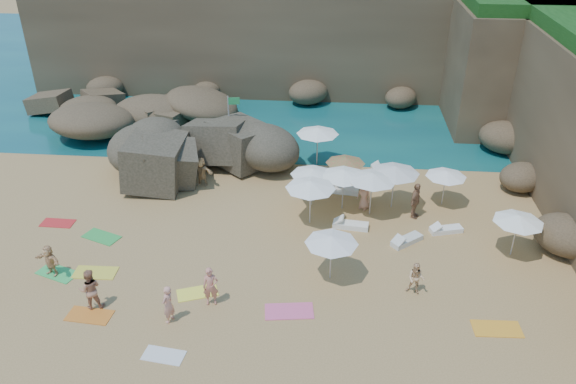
# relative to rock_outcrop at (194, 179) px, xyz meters

# --- Properties ---
(ground) EXTENTS (120.00, 120.00, 0.00)m
(ground) POSITION_rel_rock_outcrop_xyz_m (3.90, -7.58, 0.00)
(ground) COLOR tan
(ground) RESTS_ON ground
(seawater) EXTENTS (120.00, 120.00, 0.00)m
(seawater) POSITION_rel_rock_outcrop_xyz_m (3.90, 22.42, 0.00)
(seawater) COLOR #0C4751
(seawater) RESTS_ON ground
(cliff_back) EXTENTS (44.00, 8.00, 8.00)m
(cliff_back) POSITION_rel_rock_outcrop_xyz_m (5.90, 17.42, 4.00)
(cliff_back) COLOR brown
(cliff_back) RESTS_ON ground
(cliff_corner) EXTENTS (10.00, 12.00, 8.00)m
(cliff_corner) POSITION_rel_rock_outcrop_xyz_m (20.90, 12.42, 4.00)
(cliff_corner) COLOR brown
(cliff_corner) RESTS_ON ground
(rock_promontory) EXTENTS (12.00, 7.00, 2.00)m
(rock_promontory) POSITION_rel_rock_outcrop_xyz_m (-7.10, 8.42, 0.00)
(rock_promontory) COLOR brown
(rock_promontory) RESTS_ON ground
(marina_masts) EXTENTS (3.10, 0.10, 6.00)m
(marina_masts) POSITION_rel_rock_outcrop_xyz_m (-12.60, 22.42, 3.00)
(marina_masts) COLOR white
(marina_masts) RESTS_ON ground
(rock_outcrop) EXTENTS (9.05, 7.08, 3.43)m
(rock_outcrop) POSITION_rel_rock_outcrop_xyz_m (0.00, 0.00, 0.00)
(rock_outcrop) COLOR brown
(rock_outcrop) RESTS_ON ground
(flag_pole) EXTENTS (0.75, 0.15, 3.85)m
(flag_pole) POSITION_rel_rock_outcrop_xyz_m (1.67, 3.53, 2.46)
(flag_pole) COLOR silver
(flag_pole) RESTS_ON ground
(parasol_0) EXTENTS (2.53, 2.53, 2.39)m
(parasol_0) POSITION_rel_rock_outcrop_xyz_m (7.02, 2.58, 2.19)
(parasol_0) COLOR silver
(parasol_0) RESTS_ON ground
(parasol_1) EXTENTS (2.13, 2.13, 2.01)m
(parasol_1) POSITION_rel_rock_outcrop_xyz_m (13.89, -1.64, 1.85)
(parasol_1) COLOR silver
(parasol_1) RESTS_ON ground
(parasol_2) EXTENTS (2.28, 2.28, 2.16)m
(parasol_2) POSITION_rel_rock_outcrop_xyz_m (6.95, -2.29, 1.98)
(parasol_2) COLOR silver
(parasol_2) RESTS_ON ground
(parasol_3) EXTENTS (2.52, 2.52, 2.39)m
(parasol_3) POSITION_rel_rock_outcrop_xyz_m (10.01, -2.95, 2.19)
(parasol_3) COLOR silver
(parasol_3) RESTS_ON ground
(parasol_4) EXTENTS (2.56, 2.56, 2.42)m
(parasol_4) POSITION_rel_rock_outcrop_xyz_m (11.18, -2.16, 2.22)
(parasol_4) COLOR silver
(parasol_4) RESTS_ON ground
(parasol_5) EXTENTS (2.51, 2.51, 2.37)m
(parasol_5) POSITION_rel_rock_outcrop_xyz_m (6.96, -4.06, 2.18)
(parasol_5) COLOR silver
(parasol_5) RESTS_ON ground
(parasol_6) EXTENTS (2.16, 2.16, 2.04)m
(parasol_6) POSITION_rel_rock_outcrop_xyz_m (8.68, -0.59, 1.87)
(parasol_6) COLOR silver
(parasol_6) RESTS_ON ground
(parasol_7) EXTENTS (2.40, 2.40, 2.27)m
(parasol_7) POSITION_rel_rock_outcrop_xyz_m (8.58, -2.51, 2.09)
(parasol_7) COLOR silver
(parasol_7) RESTS_ON ground
(parasol_9) EXTENTS (2.29, 2.29, 2.17)m
(parasol_9) POSITION_rel_rock_outcrop_xyz_m (8.08, -8.48, 1.99)
(parasol_9) COLOR silver
(parasol_9) RESTS_ON ground
(parasol_11) EXTENTS (2.25, 2.25, 2.13)m
(parasol_11) POSITION_rel_rock_outcrop_xyz_m (16.38, -6.01, 1.95)
(parasol_11) COLOR silver
(parasol_11) RESTS_ON ground
(lounger_0) EXTENTS (1.61, 0.64, 0.24)m
(lounger_0) POSITION_rel_rock_outcrop_xyz_m (9.67, 0.35, 0.12)
(lounger_0) COLOR white
(lounger_0) RESTS_ON ground
(lounger_1) EXTENTS (1.59, 0.71, 0.24)m
(lounger_1) POSITION_rel_rock_outcrop_xyz_m (11.07, 2.25, 0.12)
(lounger_1) COLOR silver
(lounger_1) RESTS_ON ground
(lounger_2) EXTENTS (1.68, 0.94, 0.25)m
(lounger_2) POSITION_rel_rock_outcrop_xyz_m (13.70, -4.35, 0.12)
(lounger_2) COLOR white
(lounger_2) RESTS_ON ground
(lounger_3) EXTENTS (1.81, 0.78, 0.27)m
(lounger_3) POSITION_rel_rock_outcrop_xyz_m (9.01, -4.37, 0.14)
(lounger_3) COLOR white
(lounger_3) RESTS_ON ground
(lounger_4) EXTENTS (2.06, 0.94, 0.31)m
(lounger_4) POSITION_rel_rock_outcrop_xyz_m (8.50, -0.75, 0.15)
(lounger_4) COLOR white
(lounger_4) RESTS_ON ground
(lounger_5) EXTENTS (1.64, 1.50, 0.26)m
(lounger_5) POSITION_rel_rock_outcrop_xyz_m (11.67, -5.47, 0.13)
(lounger_5) COLOR silver
(lounger_5) RESTS_ON ground
(towel_2) EXTENTS (1.85, 1.04, 0.03)m
(towel_2) POSITION_rel_rock_outcrop_xyz_m (-1.42, -11.77, 0.02)
(towel_2) COLOR orange
(towel_2) RESTS_ON ground
(towel_3) EXTENTS (2.03, 1.48, 0.03)m
(towel_3) POSITION_rel_rock_outcrop_xyz_m (-3.91, -9.23, 0.02)
(towel_3) COLOR green
(towel_3) RESTS_ON ground
(towel_4) EXTENTS (1.90, 1.00, 0.03)m
(towel_4) POSITION_rel_rock_outcrop_xyz_m (-2.27, -9.06, 0.02)
(towel_4) COLOR yellow
(towel_4) RESTS_ON ground
(towel_5) EXTENTS (1.61, 0.95, 0.03)m
(towel_5) POSITION_rel_rock_outcrop_xyz_m (2.13, -13.61, 0.01)
(towel_5) COLOR silver
(towel_5) RESTS_ON ground
(towel_7) EXTENTS (1.66, 0.86, 0.03)m
(towel_7) POSITION_rel_rock_outcrop_xyz_m (-5.74, -5.27, 0.01)
(towel_7) COLOR red
(towel_7) RESTS_ON ground
(towel_9) EXTENTS (2.07, 1.23, 0.03)m
(towel_9) POSITION_rel_rock_outcrop_xyz_m (6.49, -10.82, 0.02)
(towel_9) COLOR #E65989
(towel_9) RESTS_ON ground
(towel_10) EXTENTS (1.90, 1.00, 0.03)m
(towel_10) POSITION_rel_rock_outcrop_xyz_m (14.60, -11.11, 0.02)
(towel_10) COLOR orange
(towel_10) RESTS_ON ground
(towel_11) EXTENTS (2.02, 1.50, 0.03)m
(towel_11) POSITION_rel_rock_outcrop_xyz_m (-3.06, -6.29, 0.02)
(towel_11) COLOR green
(towel_11) RESTS_ON ground
(towel_12) EXTENTS (1.87, 1.38, 0.03)m
(towel_12) POSITION_rel_rock_outcrop_xyz_m (2.55, -10.01, 0.01)
(towel_12) COLOR #FFF643
(towel_12) RESTS_ON ground
(person_stand_1) EXTENTS (1.05, 0.92, 1.82)m
(person_stand_1) POSITION_rel_rock_outcrop_xyz_m (-1.45, -11.24, 0.91)
(person_stand_1) COLOR #B37859
(person_stand_1) RESTS_ON ground
(person_stand_2) EXTENTS (1.04, 0.83, 1.50)m
(person_stand_2) POSITION_rel_rock_outcrop_xyz_m (4.35, 1.92, 0.75)
(person_stand_2) COLOR tan
(person_stand_2) RESTS_ON ground
(person_stand_3) EXTENTS (0.92, 1.23, 1.93)m
(person_stand_3) POSITION_rel_rock_outcrop_xyz_m (12.25, -3.07, 0.97)
(person_stand_3) COLOR #8F6547
(person_stand_3) RESTS_ON ground
(person_stand_4) EXTENTS (0.86, 0.75, 1.55)m
(person_stand_4) POSITION_rel_rock_outcrop_xyz_m (9.71, -2.41, 0.77)
(person_stand_4) COLOR tan
(person_stand_4) RESTS_ON ground
(person_stand_5) EXTENTS (1.62, 0.82, 1.68)m
(person_stand_5) POSITION_rel_rock_outcrop_xyz_m (0.67, -0.63, 0.84)
(person_stand_5) COLOR tan
(person_stand_5) RESTS_ON ground
(person_stand_6) EXTENTS (0.57, 0.71, 1.67)m
(person_stand_6) POSITION_rel_rock_outcrop_xyz_m (1.86, -11.76, 0.84)
(person_stand_6) COLOR #E0967F
(person_stand_6) RESTS_ON ground
(person_lie_3) EXTENTS (1.81, 1.87, 0.39)m
(person_lie_3) POSITION_rel_rock_outcrop_xyz_m (-4.07, -9.34, 0.20)
(person_lie_3) COLOR tan
(person_lie_3) RESTS_ON ground
(person_lie_4) EXTENTS (0.93, 1.80, 0.41)m
(person_lie_4) POSITION_rel_rock_outcrop_xyz_m (3.30, -10.62, 0.21)
(person_lie_4) COLOR tan
(person_lie_4) RESTS_ON ground
(person_lie_5) EXTENTS (1.14, 1.60, 0.55)m
(person_lie_5) POSITION_rel_rock_outcrop_xyz_m (11.62, -9.21, 0.27)
(person_lie_5) COLOR #DFB07E
(person_lie_5) RESTS_ON ground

